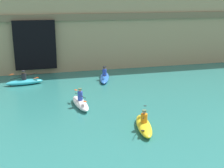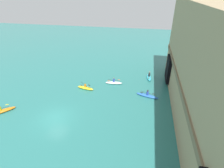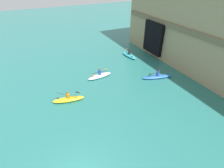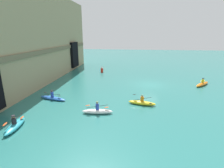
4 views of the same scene
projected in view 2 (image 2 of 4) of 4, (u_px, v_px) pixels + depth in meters
The scene contains 6 objects.
ground_plane at pixel (55, 118), 22.67m from camera, with size 120.00×120.00×0.00m, color #28706B.
kayak_white at pixel (114, 83), 30.57m from camera, with size 1.00×2.95×1.20m.
kayak_yellow at pixel (85, 88), 29.03m from camera, with size 1.28×2.99×1.09m.
kayak_orange at pixel (1, 111), 23.47m from camera, with size 3.09×2.92×1.12m.
kayak_cyan at pixel (149, 77), 32.50m from camera, with size 2.90×1.10×1.13m.
kayak_blue at pixel (147, 95), 27.00m from camera, with size 1.61×3.57×1.13m.
Camera 2 is at (15.90, 10.81, 14.78)m, focal length 28.00 mm.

